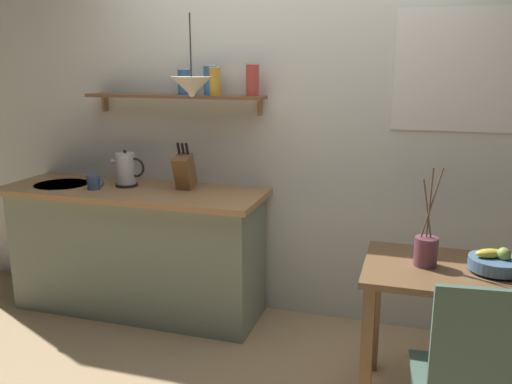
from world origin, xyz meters
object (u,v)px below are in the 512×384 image
(knife_block, at_px, (184,171))
(pendant_lamp, at_px, (192,87))
(dining_chair_near, at_px, (470,382))
(fruit_bowl, at_px, (496,262))
(electric_kettle, at_px, (126,170))
(coffee_mug_by_sink, at_px, (94,182))
(dining_table, at_px, (454,297))
(twig_vase, at_px, (426,250))

(knife_block, bearing_deg, pendant_lamp, -53.08)
(dining_chair_near, height_order, fruit_bowl, dining_chair_near)
(electric_kettle, bearing_deg, coffee_mug_by_sink, -137.84)
(dining_chair_near, relative_size, knife_block, 3.03)
(coffee_mug_by_sink, bearing_deg, dining_chair_near, -24.34)
(electric_kettle, height_order, knife_block, knife_block)
(dining_table, bearing_deg, coffee_mug_by_sink, 169.09)
(dining_chair_near, relative_size, fruit_bowl, 3.88)
(dining_table, relative_size, electric_kettle, 3.41)
(electric_kettle, distance_m, coffee_mug_by_sink, 0.23)
(dining_table, xyz_separation_m, dining_chair_near, (0.03, -0.61, -0.08))
(dining_table, distance_m, knife_block, 1.86)
(fruit_bowl, distance_m, electric_kettle, 2.38)
(fruit_bowl, bearing_deg, twig_vase, -177.73)
(dining_chair_near, height_order, twig_vase, twig_vase)
(dining_table, bearing_deg, twig_vase, 178.22)
(fruit_bowl, xyz_separation_m, electric_kettle, (-2.30, 0.57, 0.21))
(fruit_bowl, bearing_deg, electric_kettle, 166.00)
(coffee_mug_by_sink, bearing_deg, electric_kettle, 42.16)
(coffee_mug_by_sink, height_order, pendant_lamp, pendant_lamp)
(electric_kettle, relative_size, coffee_mug_by_sink, 1.99)
(fruit_bowl, xyz_separation_m, pendant_lamp, (-1.70, 0.37, 0.79))
(knife_block, bearing_deg, coffee_mug_by_sink, -164.06)
(electric_kettle, distance_m, knife_block, 0.43)
(dining_table, distance_m, coffee_mug_by_sink, 2.36)
(fruit_bowl, distance_m, pendant_lamp, 1.91)
(dining_chair_near, relative_size, electric_kettle, 3.81)
(knife_block, distance_m, pendant_lamp, 0.63)
(dining_chair_near, distance_m, fruit_bowl, 0.70)
(knife_block, xyz_separation_m, pendant_lamp, (0.17, -0.23, 0.57))
(coffee_mug_by_sink, bearing_deg, dining_table, -10.91)
(dining_chair_near, bearing_deg, dining_table, 92.83)
(fruit_bowl, relative_size, pendant_lamp, 0.52)
(dining_chair_near, bearing_deg, coffee_mug_by_sink, 155.66)
(electric_kettle, xyz_separation_m, pendant_lamp, (0.60, -0.21, 0.58))
(electric_kettle, bearing_deg, dining_table, -15.51)
(dining_table, distance_m, pendant_lamp, 1.86)
(dining_table, bearing_deg, knife_block, 160.25)
(pendant_lamp, bearing_deg, electric_kettle, 161.04)
(electric_kettle, relative_size, pendant_lamp, 0.53)
(dining_table, height_order, knife_block, knife_block)
(dining_chair_near, xyz_separation_m, fruit_bowl, (0.14, 0.63, 0.27))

